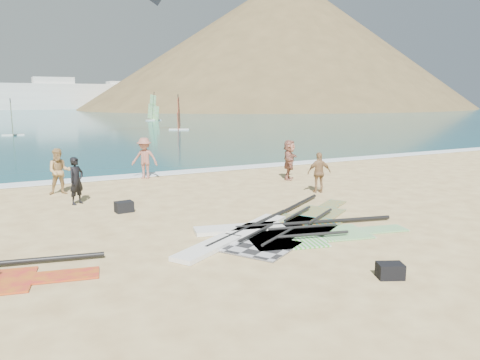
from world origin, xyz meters
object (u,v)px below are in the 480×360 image
rig_grey (246,240)px  rig_green (286,231)px  beachgoer_mid (145,158)px  beachgoer_back (319,173)px  beachgoer_right (289,160)px  gear_bag_far (390,271)px  beachgoer_left (59,171)px  gear_bag_near (124,207)px  person_wetsuit (76,181)px  rig_orange (289,220)px

rig_grey → rig_green: size_ratio=0.89×
beachgoer_mid → beachgoer_back: (5.37, -6.69, -0.15)m
rig_green → beachgoer_right: 9.07m
beachgoer_right → rig_green: bearing=-174.4°
gear_bag_far → beachgoer_left: size_ratio=0.30×
beachgoer_left → beachgoer_back: (9.50, -4.67, -0.10)m
beachgoer_right → rig_grey: bearing=179.6°
rig_grey → rig_green: bearing=-22.5°
gear_bag_near → gear_bag_far: (3.66, -8.65, -0.02)m
beachgoer_mid → beachgoer_back: size_ratio=1.18×
rig_grey → gear_bag_far: 4.06m
beachgoer_mid → rig_green: bearing=-49.3°
beachgoer_left → beachgoer_back: size_ratio=1.11×
beachgoer_mid → beachgoer_left: bearing=-118.3°
beachgoer_back → beachgoer_right: beachgoer_right is taller
gear_bag_far → beachgoer_right: bearing=66.5°
rig_green → beachgoer_mid: bearing=108.4°
rig_green → person_wetsuit: bearing=138.8°
beachgoer_right → gear_bag_far: bearing=-163.6°
rig_orange → beachgoer_left: beachgoer_left is taller
rig_orange → beachgoer_back: beachgoer_back is taller
rig_grey → beachgoer_right: bearing=18.5°
gear_bag_far → person_wetsuit: bearing=114.6°
person_wetsuit → beachgoer_back: size_ratio=1.04×
gear_bag_near → beachgoer_right: bearing=17.9°
rig_grey → gear_bag_near: (-2.11, 4.90, 0.14)m
gear_bag_near → beachgoer_back: (7.96, -0.43, 0.65)m
rig_green → beachgoer_left: size_ratio=3.31×
gear_bag_far → beachgoer_back: bearing=62.4°
rig_orange → person_wetsuit: bearing=101.5°
rig_green → gear_bag_far: size_ratio=11.18×
rig_orange → beachgoer_right: beachgoer_right is taller
rig_orange → beachgoer_right: bearing=23.6°
beachgoer_right → beachgoer_back: bearing=-151.8°
gear_bag_far → rig_green: bearing=91.6°
gear_bag_far → rig_orange: bearing=82.0°
rig_green → gear_bag_near: gear_bag_near is taller
rig_grey → beachgoer_left: beachgoer_left is taller
person_wetsuit → rig_grey: bearing=-100.6°
gear_bag_far → beachgoer_mid: bearing=94.1°
rig_orange → gear_bag_near: size_ratio=10.28×
person_wetsuit → beachgoer_right: beachgoer_right is taller
person_wetsuit → gear_bag_far: bearing=-101.7°
gear_bag_near → beachgoer_right: beachgoer_right is taller
beachgoer_left → beachgoer_mid: (4.12, 2.02, 0.06)m
gear_bag_near → beachgoer_right: size_ratio=0.31×
beachgoer_left → beachgoer_mid: bearing=34.2°
gear_bag_far → beachgoer_mid: size_ratio=0.28×
rig_grey → beachgoer_mid: bearing=56.3°
beachgoer_mid → beachgoer_back: beachgoer_mid is taller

